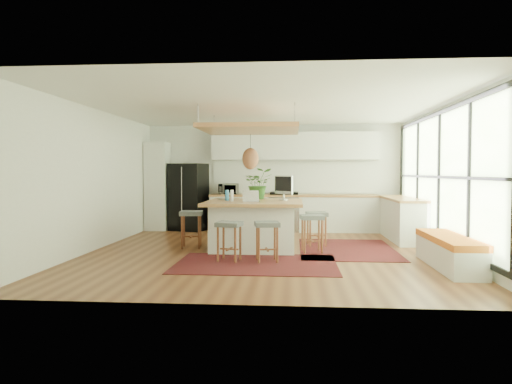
# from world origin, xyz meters

# --- Properties ---
(floor) EXTENTS (7.00, 7.00, 0.00)m
(floor) POSITION_xyz_m (0.00, 0.00, 0.00)
(floor) COLOR #572D19
(floor) RESTS_ON ground
(ceiling) EXTENTS (7.00, 7.00, 0.00)m
(ceiling) POSITION_xyz_m (0.00, 0.00, 2.70)
(ceiling) COLOR white
(ceiling) RESTS_ON ground
(wall_back) EXTENTS (6.50, 0.00, 6.50)m
(wall_back) POSITION_xyz_m (0.00, 3.50, 1.35)
(wall_back) COLOR silver
(wall_back) RESTS_ON ground
(wall_front) EXTENTS (6.50, 0.00, 6.50)m
(wall_front) POSITION_xyz_m (0.00, -3.50, 1.35)
(wall_front) COLOR silver
(wall_front) RESTS_ON ground
(wall_left) EXTENTS (0.00, 7.00, 7.00)m
(wall_left) POSITION_xyz_m (-3.25, 0.00, 1.35)
(wall_left) COLOR silver
(wall_left) RESTS_ON ground
(wall_right) EXTENTS (0.00, 7.00, 7.00)m
(wall_right) POSITION_xyz_m (3.25, 0.00, 1.35)
(wall_right) COLOR silver
(wall_right) RESTS_ON ground
(window_wall) EXTENTS (0.10, 6.20, 2.60)m
(window_wall) POSITION_xyz_m (3.22, 0.00, 1.40)
(window_wall) COLOR black
(window_wall) RESTS_ON wall_right
(pantry) EXTENTS (0.55, 0.60, 2.25)m
(pantry) POSITION_xyz_m (-2.95, 3.18, 1.12)
(pantry) COLOR silver
(pantry) RESTS_ON floor
(back_counter_base) EXTENTS (4.20, 0.60, 0.88)m
(back_counter_base) POSITION_xyz_m (0.55, 3.18, 0.44)
(back_counter_base) COLOR silver
(back_counter_base) RESTS_ON floor
(back_counter_top) EXTENTS (4.24, 0.64, 0.05)m
(back_counter_top) POSITION_xyz_m (0.55, 3.18, 0.90)
(back_counter_top) COLOR #9B6137
(back_counter_top) RESTS_ON back_counter_base
(backsplash) EXTENTS (4.20, 0.02, 0.80)m
(backsplash) POSITION_xyz_m (0.55, 3.48, 1.35)
(backsplash) COLOR white
(backsplash) RESTS_ON wall_back
(upper_cabinets) EXTENTS (4.20, 0.34, 0.70)m
(upper_cabinets) POSITION_xyz_m (0.55, 3.32, 2.15)
(upper_cabinets) COLOR silver
(upper_cabinets) RESTS_ON wall_back
(range) EXTENTS (0.76, 0.62, 1.00)m
(range) POSITION_xyz_m (0.30, 3.18, 0.50)
(range) COLOR #A5A5AA
(range) RESTS_ON floor
(right_counter_base) EXTENTS (0.60, 2.50, 0.88)m
(right_counter_base) POSITION_xyz_m (2.93, 2.00, 0.44)
(right_counter_base) COLOR silver
(right_counter_base) RESTS_ON floor
(right_counter_top) EXTENTS (0.64, 2.54, 0.05)m
(right_counter_top) POSITION_xyz_m (2.93, 2.00, 0.90)
(right_counter_top) COLOR #9B6137
(right_counter_top) RESTS_ON right_counter_base
(window_bench) EXTENTS (0.52, 2.00, 0.50)m
(window_bench) POSITION_xyz_m (2.95, -1.20, 0.25)
(window_bench) COLOR silver
(window_bench) RESTS_ON floor
(ceiling_panel) EXTENTS (1.86, 1.86, 0.80)m
(ceiling_panel) POSITION_xyz_m (-0.30, 0.40, 2.05)
(ceiling_panel) COLOR #9B6137
(ceiling_panel) RESTS_ON ceiling
(rug_near) EXTENTS (2.60, 1.80, 0.01)m
(rug_near) POSITION_xyz_m (-0.07, -1.13, 0.01)
(rug_near) COLOR black
(rug_near) RESTS_ON floor
(rug_right) EXTENTS (1.80, 2.60, 0.01)m
(rug_right) POSITION_xyz_m (1.56, 0.45, 0.01)
(rug_right) COLOR black
(rug_right) RESTS_ON floor
(fridge) EXTENTS (1.00, 0.87, 1.71)m
(fridge) POSITION_xyz_m (-2.14, 3.16, 0.93)
(fridge) COLOR black
(fridge) RESTS_ON floor
(island) EXTENTS (1.85, 1.85, 0.93)m
(island) POSITION_xyz_m (-0.23, 0.42, 0.47)
(island) COLOR #9B6137
(island) RESTS_ON floor
(stool_near_left) EXTENTS (0.45, 0.45, 0.66)m
(stool_near_left) POSITION_xyz_m (-0.53, -0.93, 0.35)
(stool_near_left) COLOR #505558
(stool_near_left) RESTS_ON floor
(stool_near_right) EXTENTS (0.46, 0.46, 0.67)m
(stool_near_right) POSITION_xyz_m (0.10, -0.94, 0.35)
(stool_near_right) COLOR #505558
(stool_near_right) RESTS_ON floor
(stool_right_front) EXTENTS (0.46, 0.46, 0.70)m
(stool_right_front) POSITION_xyz_m (0.88, 0.03, 0.35)
(stool_right_front) COLOR #505558
(stool_right_front) RESTS_ON floor
(stool_right_back) EXTENTS (0.45, 0.45, 0.68)m
(stool_right_back) POSITION_xyz_m (1.00, 0.82, 0.35)
(stool_right_back) COLOR #505558
(stool_right_back) RESTS_ON floor
(stool_left_side) EXTENTS (0.47, 0.47, 0.72)m
(stool_left_side) POSITION_xyz_m (-1.47, 0.40, 0.35)
(stool_left_side) COLOR #505558
(stool_left_side) RESTS_ON floor
(laptop) EXTENTS (0.37, 0.38, 0.23)m
(laptop) POSITION_xyz_m (-0.25, 0.08, 1.05)
(laptop) COLOR #A5A5AA
(laptop) RESTS_ON island
(monitor) EXTENTS (0.50, 0.53, 0.50)m
(monitor) POSITION_xyz_m (0.34, 0.67, 1.19)
(monitor) COLOR #A5A5AA
(monitor) RESTS_ON island
(microwave) EXTENTS (0.51, 0.30, 0.33)m
(microwave) POSITION_xyz_m (-1.11, 3.15, 1.09)
(microwave) COLOR #A5A5AA
(microwave) RESTS_ON back_counter_top
(island_plant) EXTENTS (0.69, 0.74, 0.50)m
(island_plant) POSITION_xyz_m (-0.19, 1.07, 1.18)
(island_plant) COLOR #1E4C19
(island_plant) RESTS_ON island
(island_bowl) EXTENTS (0.23, 0.23, 0.06)m
(island_bowl) POSITION_xyz_m (-0.89, 0.71, 0.96)
(island_bowl) COLOR white
(island_bowl) RESTS_ON island
(island_bottle_0) EXTENTS (0.07, 0.07, 0.19)m
(island_bottle_0) POSITION_xyz_m (-0.78, 0.52, 1.03)
(island_bottle_0) COLOR #307CC1
(island_bottle_0) RESTS_ON island
(island_bottle_1) EXTENTS (0.07, 0.07, 0.19)m
(island_bottle_1) POSITION_xyz_m (-0.63, 0.27, 1.03)
(island_bottle_1) COLOR white
(island_bottle_1) RESTS_ON island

